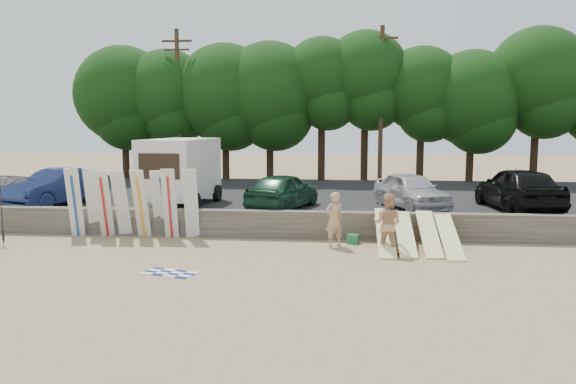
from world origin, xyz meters
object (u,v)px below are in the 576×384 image
(beach_umbrella, at_px, (0,207))
(box_trailer, at_px, (180,168))
(car_0, at_px, (58,187))
(car_1, at_px, (283,191))
(car_2, at_px, (411,190))
(beachgoer_b, at_px, (387,224))
(cooler, at_px, (353,239))
(car_3, at_px, (518,188))
(beachgoer_a, at_px, (334,220))

(beach_umbrella, bearing_deg, box_trailer, 42.02)
(car_0, relative_size, car_1, 1.08)
(car_0, distance_m, car_2, 14.96)
(car_2, xyz_separation_m, beachgoer_b, (-1.35, -5.31, -0.46))
(car_1, xyz_separation_m, cooler, (2.80, -3.16, -1.28))
(car_0, relative_size, car_2, 1.09)
(car_2, distance_m, cooler, 4.73)
(car_3, bearing_deg, car_1, -2.57)
(car_2, height_order, car_3, car_3)
(car_2, height_order, beachgoer_a, car_2)
(beachgoer_b, bearing_deg, car_2, -83.23)
(beachgoer_a, bearing_deg, car_0, -51.41)
(car_3, relative_size, beachgoer_b, 2.64)
(box_trailer, height_order, beach_umbrella, box_trailer)
(car_1, relative_size, car_3, 0.84)
(car_3, bearing_deg, beach_umbrella, 7.34)
(car_1, relative_size, cooler, 11.48)
(beachgoer_a, bearing_deg, beach_umbrella, -31.54)
(car_1, relative_size, car_2, 1.01)
(car_3, bearing_deg, box_trailer, -6.47)
(box_trailer, xyz_separation_m, car_1, (4.46, -0.66, -0.84))
(car_2, bearing_deg, cooler, -143.07)
(beachgoer_a, xyz_separation_m, cooler, (0.66, 0.58, -0.78))
(car_3, xyz_separation_m, beachgoer_a, (-7.26, -4.35, -0.65))
(box_trailer, height_order, car_0, box_trailer)
(car_0, xyz_separation_m, car_3, (19.15, 0.34, 0.11))
(beachgoer_a, height_order, beach_umbrella, beach_umbrella)
(cooler, bearing_deg, car_2, 75.24)
(car_2, relative_size, beachgoer_a, 2.31)
(box_trailer, distance_m, beachgoer_a, 8.05)
(car_1, bearing_deg, beachgoer_a, 137.46)
(cooler, xyz_separation_m, beach_umbrella, (-12.42, -0.84, 1.08))
(car_1, relative_size, beachgoer_a, 2.33)
(car_0, relative_size, cooler, 12.35)
(box_trailer, relative_size, car_2, 1.07)
(beach_umbrella, bearing_deg, car_1, 22.56)
(car_3, distance_m, beachgoer_a, 8.49)
(car_0, height_order, cooler, car_0)
(car_2, distance_m, beachgoer_b, 5.50)
(car_3, xyz_separation_m, cooler, (-6.60, -3.77, -1.42))
(car_3, height_order, beach_umbrella, beach_umbrella)
(beach_umbrella, bearing_deg, beachgoer_b, -2.57)
(car_0, distance_m, car_1, 9.75)
(car_1, height_order, car_2, car_1)
(car_0, bearing_deg, beachgoer_b, -2.30)
(car_0, bearing_deg, car_3, 18.41)
(beach_umbrella, bearing_deg, car_0, 91.63)
(car_1, bearing_deg, cooler, 149.21)
(cooler, bearing_deg, beachgoer_a, -121.27)
(car_1, height_order, beachgoer_a, car_1)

